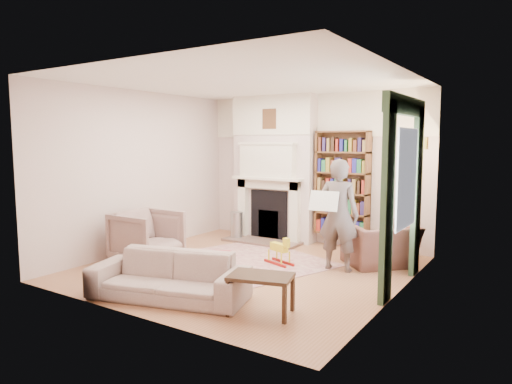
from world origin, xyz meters
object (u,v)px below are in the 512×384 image
Objects in this scene: armchair_reading at (380,245)px; bookcase at (342,183)px; armchair_left at (147,237)px; coffee_table at (261,294)px; man_reading at (338,215)px; sofa at (169,276)px; rocking_horse at (279,250)px; paraffin_heater at (237,226)px.

bookcase is at bearing -86.97° from armchair_reading.
coffee_table is (2.70, -0.88, -0.19)m from armchair_left.
man_reading is 2.19m from coffee_table.
man_reading is at bearing -69.64° from bookcase.
armchair_reading is 1.44× the size of coffee_table.
armchair_reading is 3.35m from sofa.
rocking_horse is (-0.35, -1.66, -0.95)m from bookcase.
armchair_left is 1.66× the size of paraffin_heater.
armchair_reading is at bearing -133.22° from man_reading.
bookcase is 1.10× the size of man_reading.
armchair_reading is 1.57m from rocking_horse.
paraffin_heater is at bearing 164.96° from rocking_horse.
armchair_reading is at bearing -6.45° from paraffin_heater.
paraffin_heater is (-2.48, 3.04, 0.05)m from coffee_table.
armchair_reading is 0.60× the size of man_reading.
armchair_left is 2.84m from coffee_table.
bookcase is 1.95m from rocking_horse.
bookcase reaches higher than armchair_reading.
bookcase is 2.23m from paraffin_heater.
man_reading reaches higher than sofa.
coffee_table is at bearing 82.61° from man_reading.
bookcase is 3.91m from sofa.
sofa is 1.24m from coffee_table.
armchair_left reaches higher than sofa.
man_reading is (-0.45, -0.60, 0.51)m from armchair_reading.
armchair_left is (-3.18, -1.83, 0.09)m from armchair_reading.
coffee_table is 1.36× the size of rocking_horse.
sofa is (-0.72, -3.74, -0.89)m from bookcase.
bookcase is 1.59m from man_reading.
armchair_reading is (0.99, -0.85, -0.85)m from bookcase.
sofa reaches higher than paraffin_heater.
armchair_reading reaches higher than paraffin_heater.
armchair_left is at bearing -129.34° from bookcase.
rocking_horse is (1.62, -1.15, -0.05)m from paraffin_heater.
sofa is at bearing -126.35° from armchair_left.
armchair_left is at bearing -130.96° from rocking_horse.
armchair_reading is 1.95× the size of rocking_horse.
coffee_table is (-0.49, -2.70, -0.10)m from armchair_reading.
armchair_left reaches higher than coffee_table.
man_reading is 1.10m from rocking_horse.
coffee_table is (0.50, -3.55, -0.95)m from bookcase.
coffee_table is 1.27× the size of paraffin_heater.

